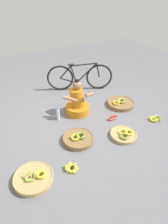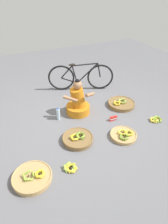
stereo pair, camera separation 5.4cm
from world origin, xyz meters
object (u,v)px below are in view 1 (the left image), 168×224
object	(u,v)px
banana_basket_near_vendor	(78,139)
banana_basket_back_right	(121,103)
packet_carton_stack	(113,118)
banana_basket_back_center	(124,135)
water_bottle	(58,114)
bicycle_leaning	(80,77)
loose_bananas_front_left	(155,119)
vendor_woman_front	(78,103)
loose_bananas_near_bicycle	(72,168)
banana_basket_front_right	(34,178)

from	to	relation	value
banana_basket_near_vendor	banana_basket_back_right	distance (m)	1.56
packet_carton_stack	banana_basket_back_right	bearing A→B (deg)	40.67
banana_basket_near_vendor	banana_basket_back_center	distance (m)	0.87
water_bottle	packet_carton_stack	world-z (taller)	water_bottle
bicycle_leaning	loose_bananas_front_left	size ratio (longest dim) A/B	5.44
vendor_woman_front	bicycle_leaning	bearing A→B (deg)	62.53
loose_bananas_near_bicycle	packet_carton_stack	xyz separation A→B (m)	(1.30, 0.81, 0.01)
bicycle_leaning	banana_basket_back_right	xyz separation A→B (m)	(0.53, -1.14, -0.31)
water_bottle	loose_bananas_near_bicycle	bearing A→B (deg)	-101.02
vendor_woman_front	banana_basket_back_right	bearing A→B (deg)	-9.30
vendor_woman_front	water_bottle	xyz separation A→B (m)	(-0.48, -0.05, -0.13)
bicycle_leaning	banana_basket_back_center	size ratio (longest dim) A/B	3.15
vendor_woman_front	banana_basket_near_vendor	bearing A→B (deg)	-114.03
vendor_woman_front	banana_basket_near_vendor	xyz separation A→B (m)	(-0.37, -0.84, -0.21)
loose_bananas_front_left	packet_carton_stack	world-z (taller)	packet_carton_stack
banana_basket_back_center	water_bottle	bearing A→B (deg)	131.47
vendor_woman_front	banana_basket_near_vendor	size ratio (longest dim) A/B	1.42
banana_basket_back_right	banana_basket_back_center	world-z (taller)	banana_basket_back_right
bicycle_leaning	banana_basket_back_right	distance (m)	1.30
loose_bananas_front_left	banana_basket_near_vendor	bearing A→B (deg)	175.33
loose_bananas_front_left	water_bottle	xyz separation A→B (m)	(-1.84, 0.93, 0.10)
vendor_woman_front	banana_basket_front_right	bearing A→B (deg)	-135.11
banana_basket_near_vendor	loose_bananas_near_bicycle	xyz separation A→B (m)	(-0.36, -0.55, -0.02)
banana_basket_back_center	loose_bananas_front_left	size ratio (longest dim) A/B	1.73
banana_basket_front_right	vendor_woman_front	bearing A→B (deg)	44.89
vendor_woman_front	loose_bananas_front_left	distance (m)	1.70
water_bottle	banana_basket_front_right	bearing A→B (deg)	-123.81
banana_basket_front_right	loose_bananas_near_bicycle	size ratio (longest dim) A/B	2.36
vendor_woman_front	packet_carton_stack	size ratio (longest dim) A/B	4.71
banana_basket_back_right	loose_bananas_front_left	xyz separation A→B (m)	(0.33, -0.81, -0.02)
loose_bananas_near_bicycle	water_bottle	world-z (taller)	water_bottle
banana_basket_back_right	loose_bananas_near_bicycle	size ratio (longest dim) A/B	2.47
loose_bananas_front_left	water_bottle	world-z (taller)	water_bottle
vendor_woman_front	water_bottle	distance (m)	0.50
water_bottle	packet_carton_stack	xyz separation A→B (m)	(1.04, -0.52, -0.09)
banana_basket_back_center	water_bottle	world-z (taller)	water_bottle
banana_basket_near_vendor	banana_basket_front_right	distance (m)	1.07
banana_basket_back_right	banana_basket_front_right	world-z (taller)	same
banana_basket_back_center	banana_basket_front_right	distance (m)	1.79
banana_basket_front_right	loose_bananas_near_bicycle	xyz separation A→B (m)	(0.59, -0.06, -0.02)
banana_basket_back_right	loose_bananas_near_bicycle	bearing A→B (deg)	-145.60
banana_basket_near_vendor	banana_basket_front_right	bearing A→B (deg)	-153.08
banana_basket_back_center	banana_basket_front_right	bearing A→B (deg)	-173.19
banana_basket_front_right	water_bottle	bearing A→B (deg)	56.19
vendor_woman_front	banana_basket_back_center	size ratio (longest dim) A/B	1.60
banana_basket_back_right	banana_basket_front_right	bearing A→B (deg)	-154.01
banana_basket_near_vendor	bicycle_leaning	bearing A→B (deg)	64.09
bicycle_leaning	banana_basket_back_center	bearing A→B (deg)	-91.41
bicycle_leaning	banana_basket_near_vendor	distance (m)	2.04
banana_basket_front_right	banana_basket_back_center	bearing A→B (deg)	6.81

